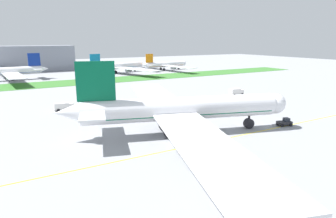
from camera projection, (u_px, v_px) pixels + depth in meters
name	position (u px, v px, depth m)	size (l,w,h in m)	color
ground_plane	(174.00, 143.00, 65.98)	(600.00, 600.00, 0.00)	gray
apron_taxi_line	(182.00, 148.00, 63.20)	(280.00, 0.36, 0.01)	yellow
grass_median_strip	(69.00, 83.00, 156.82)	(320.00, 24.00, 0.10)	#38722D
airliner_foreground	(178.00, 109.00, 71.54)	(55.39, 89.90, 17.89)	white
pushback_tug	(285.00, 122.00, 79.11)	(5.61, 3.25, 2.13)	#26262B
ground_crew_wingwalker_port	(166.00, 125.00, 76.60)	(0.48, 0.46, 1.63)	black
ground_crew_marshaller_front	(186.00, 118.00, 83.18)	(0.32, 0.54, 1.58)	black
ground_crew_wingwalker_starboard	(185.00, 121.00, 80.00)	(0.25, 0.57, 1.62)	black
service_truck_baggage_loader	(236.00, 92.00, 121.82)	(6.16, 2.76, 2.88)	white
service_truck_fuel_bowser	(64.00, 106.00, 96.32)	(6.17, 2.54, 2.49)	white
parked_airliner_far_centre	(7.00, 72.00, 164.87)	(44.99, 71.49, 14.75)	white
parked_airliner_far_right	(116.00, 66.00, 201.51)	(47.28, 78.25, 13.46)	white
parked_airliner_far_outer	(165.00, 65.00, 219.90)	(40.43, 65.15, 12.42)	white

